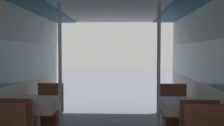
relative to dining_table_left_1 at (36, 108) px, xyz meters
name	(u,v)px	position (x,y,z in m)	size (l,w,h in m)	color
dining_table_left_1	(36,108)	(0.00, 0.00, 0.00)	(0.59, 0.59, 0.76)	#4C4C51
chair_left_far_1	(48,122)	(0.00, 0.54, -0.35)	(0.43, 0.43, 0.90)	brown
support_pole_left_1	(60,78)	(0.34, 0.00, 0.41)	(0.05, 0.05, 2.10)	silver
dining_table_right_1	(183,109)	(2.04, 0.00, 0.00)	(0.59, 0.59, 0.76)	#4C4C51
chair_right_far_1	(175,123)	(2.04, 0.54, -0.35)	(0.43, 0.43, 0.90)	brown
support_pole_right_1	(159,79)	(1.70, 0.00, 0.41)	(0.05, 0.05, 2.10)	silver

